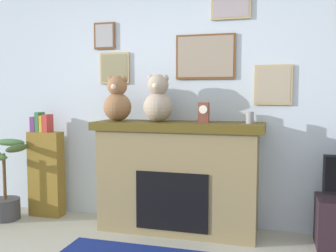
% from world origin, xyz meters
% --- Properties ---
extents(back_wall, '(5.20, 0.15, 2.60)m').
position_xyz_m(back_wall, '(0.00, 2.00, 1.31)').
color(back_wall, silver).
rests_on(back_wall, ground_plane).
extents(fireplace, '(1.68, 0.56, 1.10)m').
position_xyz_m(fireplace, '(0.17, 1.69, 0.55)').
color(fireplace, olive).
rests_on(fireplace, ground_plane).
extents(bookshelf, '(0.38, 0.16, 1.17)m').
position_xyz_m(bookshelf, '(-1.38, 1.74, 0.52)').
color(bookshelf, brown).
rests_on(bookshelf, ground_plane).
extents(potted_plant, '(0.45, 0.39, 0.88)m').
position_xyz_m(potted_plant, '(-1.73, 1.50, 0.34)').
color(potted_plant, '#3F3F44').
rests_on(potted_plant, ground_plane).
extents(candle_jar, '(0.07, 0.07, 0.11)m').
position_xyz_m(candle_jar, '(0.87, 1.67, 1.15)').
color(candle_jar, gray).
rests_on(candle_jar, fireplace).
extents(mantel_clock, '(0.10, 0.08, 0.20)m').
position_xyz_m(mantel_clock, '(0.43, 1.67, 1.20)').
color(mantel_clock, brown).
rests_on(mantel_clock, fireplace).
extents(teddy_bear_tan, '(0.29, 0.29, 0.46)m').
position_xyz_m(teddy_bear_tan, '(-0.47, 1.67, 1.31)').
color(teddy_bear_tan, '#8A6040').
rests_on(teddy_bear_tan, fireplace).
extents(teddy_bear_cream, '(0.29, 0.29, 0.47)m').
position_xyz_m(teddy_bear_cream, '(-0.03, 1.67, 1.31)').
color(teddy_bear_cream, '#A59584').
rests_on(teddy_bear_cream, fireplace).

